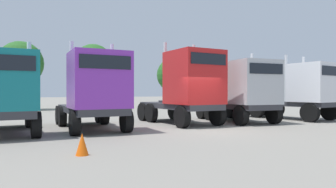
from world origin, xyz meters
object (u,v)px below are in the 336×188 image
Objects in this scene: semi_truck_purple at (95,91)px; traffic_cone_near at (82,144)px; semi_truck_red at (189,87)px; semi_truck_silver at (246,91)px; semi_truck_white at (302,91)px; semi_truck_teal at (4,93)px.

traffic_cone_near is (-1.60, -5.24, -1.50)m from semi_truck_purple.
semi_truck_purple is 1.04× the size of semi_truck_red.
semi_truck_silver is 0.89× the size of semi_truck_white.
semi_truck_red is at bearing -93.88° from semi_truck_silver.
semi_truck_teal is 5.85m from traffic_cone_near.
semi_truck_white reaches higher than traffic_cone_near.
semi_truck_silver reaches higher than traffic_cone_near.
semi_truck_teal is 1.02× the size of semi_truck_purple.
semi_truck_red reaches higher than semi_truck_white.
semi_truck_red is at bearing 94.48° from semi_truck_purple.
semi_truck_white is 10.51× the size of traffic_cone_near.
semi_truck_red is at bearing -101.16° from semi_truck_white.
semi_truck_silver is at bearing 89.22° from semi_truck_purple.
traffic_cone_near is at bearing -53.12° from semi_truck_red.
semi_truck_white is (13.21, -0.18, 0.03)m from semi_truck_purple.
semi_truck_purple is 9.87× the size of traffic_cone_near.
semi_truck_red is 8.09m from semi_truck_white.
semi_truck_silver is 4.57m from semi_truck_white.
semi_truck_white is (8.07, -0.55, -0.23)m from semi_truck_red.
traffic_cone_near is (2.07, -5.29, -1.41)m from semi_truck_teal.
semi_truck_silver is (12.31, -0.21, 0.13)m from semi_truck_teal.
semi_truck_purple is 5.68m from traffic_cone_near.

